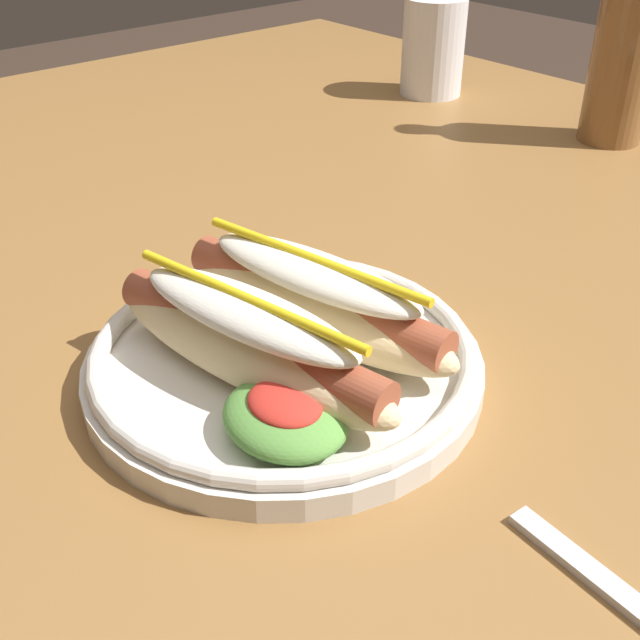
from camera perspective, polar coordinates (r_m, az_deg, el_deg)
name	(u,v)px	position (r m, az deg, el deg)	size (l,w,h in m)	color
dining_table	(436,337)	(0.70, 8.38, -1.21)	(1.48, 1.01, 0.74)	olive
hot_dog_plate	(283,345)	(0.48, -2.67, -1.80)	(0.25, 0.25, 0.08)	silver
fork	(639,610)	(0.40, 22.07, -18.87)	(0.12, 0.03, 0.00)	silver
extra_cup	(433,47)	(1.05, 8.19, 18.96)	(0.08, 0.08, 0.12)	white
glass_bottle	(626,47)	(0.92, 21.27, 17.94)	(0.07, 0.07, 0.25)	brown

